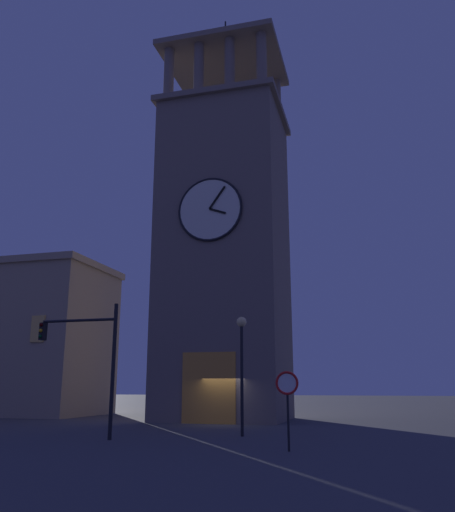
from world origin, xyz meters
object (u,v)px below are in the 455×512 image
Objects in this scene: clocktower at (225,249)px; traffic_signal_near at (88,350)px; street_lamp at (242,352)px; no_horn_sign at (287,389)px.

clocktower is 5.34× the size of traffic_signal_near.
traffic_signal_near is (2.28, 13.21, -7.58)m from clocktower.
clocktower is 5.71× the size of street_lamp.
traffic_signal_near is 1.07× the size of street_lamp.
street_lamp is at bearing -153.83° from traffic_signal_near.
no_horn_sign is at bearing 167.62° from traffic_signal_near.
clocktower is 18.74m from no_horn_sign.
traffic_signal_near is 2.12× the size of no_horn_sign.
clocktower is at bearing -67.25° from no_horn_sign.
street_lamp is at bearing 109.31° from clocktower.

